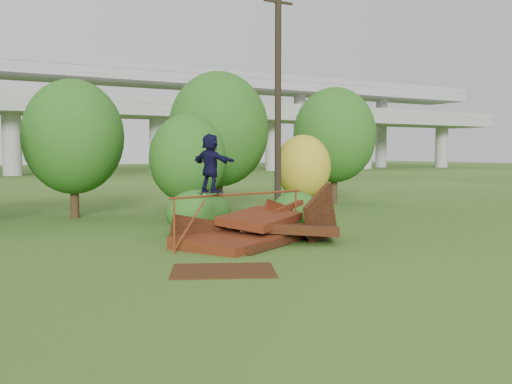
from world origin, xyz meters
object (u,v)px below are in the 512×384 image
scrap_pile (259,231)px  flat_plate (223,271)px  skater (211,163)px  utility_pole (278,99)px

scrap_pile → flat_plate: (-2.85, -3.17, -0.34)m
skater → utility_pole: bearing=-62.8°
utility_pole → skater: bearing=-134.8°
scrap_pile → flat_plate: scrap_pile is taller
scrap_pile → skater: (-1.76, -0.27, 2.09)m
scrap_pile → skater: bearing=-171.2°
skater → scrap_pile: bearing=-99.2°
flat_plate → utility_pole: bearing=51.4°
scrap_pile → flat_plate: bearing=-131.9°
flat_plate → scrap_pile: bearing=48.1°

